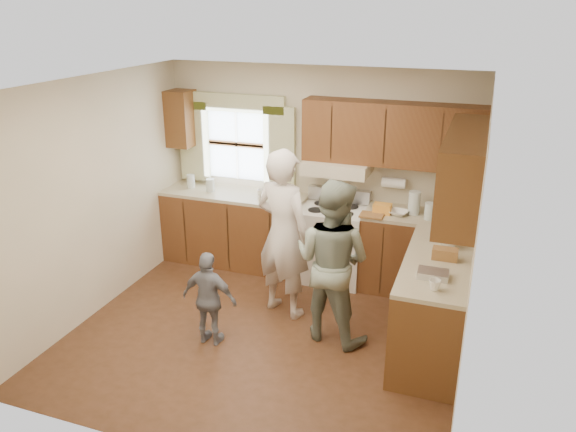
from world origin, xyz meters
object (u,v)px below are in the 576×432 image
at_px(woman_left, 284,234).
at_px(stove, 333,242).
at_px(woman_right, 332,261).
at_px(child, 210,299).

bearing_deg(woman_left, stove, -88.01).
distance_m(stove, woman_right, 1.33).
bearing_deg(woman_right, stove, -61.48).
bearing_deg(stove, woman_right, -75.21).
bearing_deg(woman_left, woman_right, 172.77).
distance_m(stove, child, 1.91).
relative_size(stove, woman_right, 0.65).
bearing_deg(woman_right, child, 39.61).
bearing_deg(woman_left, child, 78.60).
height_order(woman_right, child, woman_right).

